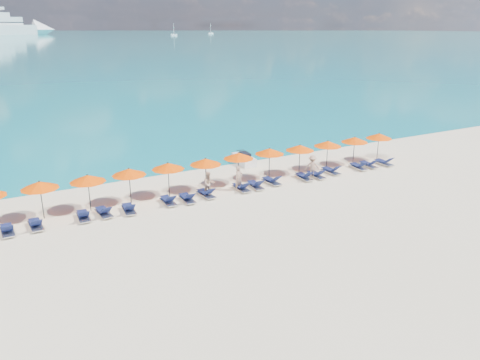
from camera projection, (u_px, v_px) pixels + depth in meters
ground at (265, 213)px, 27.45m from camera, size 1400.00×1400.00×0.00m
sailboat_near at (174, 34)px, 507.98m from camera, size 6.88×2.29×12.60m
sailboat_far at (211, 33)px, 601.27m from camera, size 6.84×2.28×12.54m
jetski at (244, 159)px, 37.15m from camera, size 1.25×2.79×0.97m
beachgoer_a at (239, 178)px, 31.02m from camera, size 0.70×0.54×1.69m
beachgoer_b at (209, 184)px, 30.08m from camera, size 0.81×0.51×1.61m
beachgoer_c at (312, 166)px, 33.74m from camera, size 1.17×0.98×1.65m
umbrella_1 at (40, 185)px, 26.12m from camera, size 2.10×2.10×2.28m
umbrella_2 at (88, 178)px, 27.25m from camera, size 2.10×2.10×2.28m
umbrella_3 at (129, 172)px, 28.46m from camera, size 2.10×2.10×2.28m
umbrella_4 at (168, 166)px, 29.65m from camera, size 2.10×2.10×2.28m
umbrella_5 at (206, 162)px, 30.62m from camera, size 2.10×2.10×2.28m
umbrella_6 at (238, 156)px, 32.00m from camera, size 2.10×2.10×2.28m
umbrella_7 at (270, 151)px, 33.15m from camera, size 2.10×2.10×2.28m
umbrella_8 at (300, 148)px, 34.10m from camera, size 2.10×2.10×2.28m
umbrella_9 at (328, 144)px, 35.27m from camera, size 2.10×2.10×2.28m
umbrella_10 at (355, 140)px, 36.51m from camera, size 2.10×2.10×2.28m
umbrella_11 at (379, 136)px, 37.74m from camera, size 2.10×2.10×2.28m
lounger_1 at (7, 230)px, 24.67m from camera, size 0.69×1.72×0.66m
lounger_2 at (36, 224)px, 25.38m from camera, size 0.70×1.73×0.66m
lounger_3 at (83, 216)px, 26.51m from camera, size 0.72×1.73×0.66m
lounger_4 at (104, 212)px, 27.06m from camera, size 0.74×1.74×0.66m
lounger_5 at (129, 209)px, 27.53m from camera, size 0.77×1.75×0.66m
lounger_6 at (168, 200)px, 28.84m from camera, size 0.64×1.71×0.66m
lounger_7 at (187, 198)px, 29.22m from camera, size 0.69×1.72×0.66m
lounger_8 at (206, 193)px, 30.04m from camera, size 0.73×1.74×0.66m
lounger_9 at (241, 187)px, 31.17m from camera, size 0.62×1.70×0.66m
lounger_10 at (256, 185)px, 31.64m from camera, size 0.77×1.75×0.66m
lounger_11 at (272, 181)px, 32.48m from camera, size 0.75×1.74×0.66m
lounger_12 at (304, 176)px, 33.42m from camera, size 0.75×1.74×0.66m
lounger_13 at (316, 175)px, 33.84m from camera, size 0.68×1.72×0.66m
lounger_14 at (331, 171)px, 34.76m from camera, size 0.66×1.72×0.66m
lounger_15 at (358, 166)px, 35.83m from camera, size 0.77×1.75×0.66m
lounger_16 at (369, 164)px, 36.32m from camera, size 0.72×1.73×0.66m
lounger_17 at (384, 162)px, 36.90m from camera, size 0.62×1.70×0.66m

